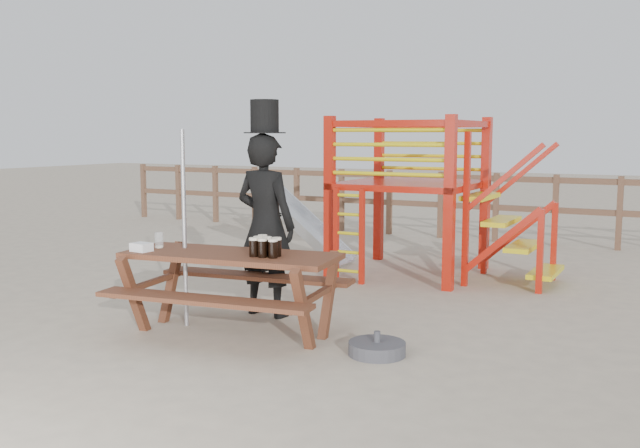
{
  "coord_description": "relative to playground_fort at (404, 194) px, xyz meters",
  "views": [
    {
      "loc": [
        3.58,
        -5.34,
        1.87
      ],
      "look_at": [
        0.32,
        0.8,
        0.99
      ],
      "focal_mm": 40.0,
      "sensor_mm": 36.0,
      "label": 1
    }
  ],
  "objects": [
    {
      "name": "ground",
      "position": [
        -0.12,
        -3.58,
        -1.07
      ],
      "size": [
        60.0,
        60.0,
        0.0
      ],
      "primitive_type": "plane",
      "color": "#B5A58D",
      "rests_on": "ground"
    },
    {
      "name": "back_fence",
      "position": [
        -0.12,
        3.42,
        -0.34
      ],
      "size": [
        15.09,
        0.09,
        1.2
      ],
      "color": "brown",
      "rests_on": "ground"
    },
    {
      "name": "playground_fort",
      "position": [
        0.0,
        0.0,
        0.0
      ],
      "size": [
        4.71,
        1.84,
        2.1
      ],
      "color": "#B0190B",
      "rests_on": "ground"
    },
    {
      "name": "picnic_table",
      "position": [
        -0.33,
        -3.56,
        -0.58
      ],
      "size": [
        2.17,
        1.64,
        0.77
      ],
      "rotation": [
        0.0,
        0.0,
        0.14
      ],
      "color": "brown",
      "rests_on": "ground"
    },
    {
      "name": "man_with_hat",
      "position": [
        -0.43,
        -2.78,
        -0.08
      ],
      "size": [
        0.72,
        0.5,
        2.21
      ],
      "rotation": [
        0.0,
        0.0,
        3.06
      ],
      "color": "black",
      "rests_on": "ground"
    },
    {
      "name": "metal_pole",
      "position": [
        -0.9,
        -3.51,
        -0.12
      ],
      "size": [
        0.04,
        0.04,
        1.91
      ],
      "primitive_type": "cylinder",
      "color": "#B2B2B7",
      "rests_on": "ground"
    },
    {
      "name": "parasol_base",
      "position": [
        1.13,
        -3.51,
        -1.01
      ],
      "size": [
        0.49,
        0.49,
        0.21
      ],
      "color": "#3D3D43",
      "rests_on": "ground"
    },
    {
      "name": "paper_bag",
      "position": [
        -1.12,
        -3.88,
        -0.26
      ],
      "size": [
        0.19,
        0.15,
        0.08
      ],
      "primitive_type": "cube",
      "rotation": [
        0.0,
        0.0,
        -0.08
      ],
      "color": "white",
      "rests_on": "picnic_table"
    },
    {
      "name": "stout_pints",
      "position": [
        0.04,
        -3.55,
        -0.21
      ],
      "size": [
        0.31,
        0.28,
        0.17
      ],
      "color": "black",
      "rests_on": "picnic_table"
    },
    {
      "name": "empty_glasses",
      "position": [
        -1.11,
        -3.64,
        -0.23
      ],
      "size": [
        0.08,
        0.08,
        0.15
      ],
      "color": "silver",
      "rests_on": "picnic_table"
    }
  ]
}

